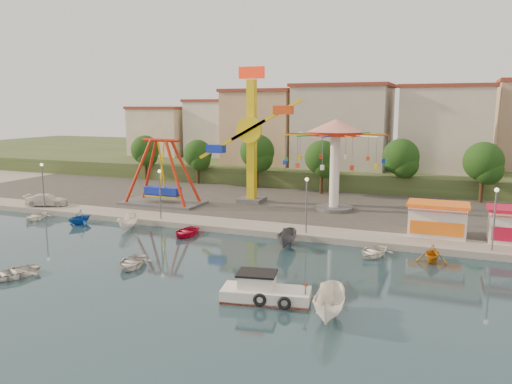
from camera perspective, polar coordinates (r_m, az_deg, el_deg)
The scene contains 35 objects.
ground at distance 39.52m, azimuth -11.08°, elevation -8.72°, with size 200.00×200.00×0.00m, color #152D3A.
quay_deck at distance 96.38m, azimuth 9.22°, elevation 2.42°, with size 200.00×100.00×0.60m, color #9E998E.
asphalt_pad at distance 65.80m, azimuth 3.13°, elevation -0.58°, with size 90.00×28.00×0.01m, color #4C4944.
hill_terrace at distance 101.09m, azimuth 9.86°, elevation 3.42°, with size 200.00×60.00×3.00m, color #384C26.
pirate_ship_ride at distance 61.58m, azimuth -10.69°, elevation 2.12°, with size 10.00×5.00×8.00m.
kamikaze_tower at distance 61.04m, azimuth -0.18°, elevation 5.94°, with size 8.96×3.10×16.50m.
wave_swinger at distance 57.24m, azimuth 9.06°, elevation 5.42°, with size 11.60×11.60×10.40m.
booth_left at distance 48.95m, azimuth 20.03°, elevation -2.91°, with size 5.40×3.78×3.08m.
lamp_post_0 at distance 63.59m, azimuth -23.15°, elevation 0.56°, with size 0.14×0.14×5.00m, color #59595E.
lamp_post_1 at distance 53.60m, azimuth -10.90°, elevation -0.41°, with size 0.14×0.14×5.00m, color #59595E.
lamp_post_2 at distance 47.05m, azimuth 5.78°, elevation -1.69°, with size 0.14×0.14×5.00m, color #59595E.
lamp_post_3 at distance 45.47m, azimuth 25.57°, elevation -3.02°, with size 0.14×0.14×5.00m, color #59595E.
tree_0 at distance 83.01m, azimuth -12.55°, elevation 4.74°, with size 4.60×4.60×7.19m.
tree_1 at distance 77.21m, azimuth -6.68°, elevation 4.34°, with size 4.35×4.35×6.80m.
tree_2 at distance 72.54m, azimuth 0.13°, elevation 4.63°, with size 5.02×5.02×7.85m.
tree_3 at distance 68.14m, azimuth 7.54°, elevation 3.91°, with size 4.68×4.68×7.32m.
tree_4 at distance 69.36m, azimuth 16.21°, elevation 3.87°, with size 4.86×4.86×7.60m.
tree_5 at distance 67.33m, azimuth 24.55°, elevation 3.17°, with size 4.83×4.83×7.54m.
building_0 at distance 94.44m, azimuth -13.25°, elevation 7.40°, with size 9.26×9.53×11.87m, color beige.
building_1 at distance 92.90m, azimuth -5.16°, elevation 6.58°, with size 12.33×9.01×8.63m, color silver.
building_2 at distance 88.24m, azimuth 2.70°, elevation 7.29°, with size 11.95×9.28×11.23m, color tan.
building_3 at distance 81.71m, azimuth 11.19°, elevation 6.21°, with size 12.59×10.50×9.20m, color beige.
building_4 at distance 83.73m, azimuth 20.76°, elevation 5.86°, with size 10.75×9.23×9.24m, color beige.
cabin_motorboat at distance 32.78m, azimuth 0.92°, elevation -11.47°, with size 6.00×3.21×2.00m.
rowboat_a at distance 40.48m, azimuth -14.04°, elevation -7.82°, with size 2.62×3.67×0.76m, color silver.
rowboat_b at distance 41.14m, azimuth -26.12°, elevation -8.24°, with size 2.71×3.79×0.79m, color silver.
skiff at distance 30.41m, azimuth 8.44°, elevation -12.57°, with size 1.75×4.66×1.80m, color white.
van at distance 64.99m, azimuth -22.80°, elevation -0.84°, with size 1.99×4.90×1.42m, color white.
moored_boat_0 at distance 60.65m, azimuth -23.94°, elevation -2.54°, with size 2.51×3.52×0.73m, color silver.
moored_boat_1 at distance 56.33m, azimuth -19.52°, elevation -2.72°, with size 2.55×2.96×1.56m, color blue.
moored_boat_2 at distance 52.52m, azimuth -14.41°, elevation -3.37°, with size 1.47×3.91×1.51m, color white.
moored_boat_3 at distance 49.03m, azimuth -8.03°, elevation -4.52°, with size 2.70×3.78×0.78m, color #C00F34.
moored_boat_5 at distance 44.84m, azimuth 3.57°, elevation -5.32°, with size 1.46×3.89×1.50m, color #55555A.
moored_boat_6 at distance 43.29m, azimuth 13.21°, elevation -6.62°, with size 2.65×3.72×0.77m, color silver.
moored_boat_7 at distance 42.81m, azimuth 19.49°, elevation -6.64°, with size 2.39×2.77×1.46m, color orange.
Camera 1 is at (20.58, -31.37, 12.40)m, focal length 35.00 mm.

